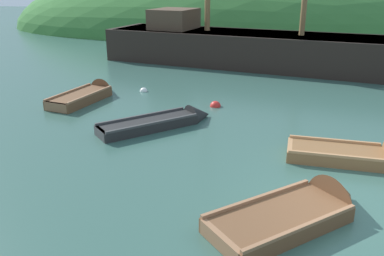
{
  "coord_description": "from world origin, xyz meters",
  "views": [
    {
      "loc": [
        -2.08,
        -7.48,
        4.42
      ],
      "look_at": [
        -3.77,
        3.6,
        0.28
      ],
      "focal_mm": 37.78,
      "sensor_mm": 36.0,
      "label": 1
    }
  ],
  "objects_px": {
    "rowboat_outer_right": "(89,96)",
    "rowboat_far": "(357,158)",
    "sailing_ship": "(244,53)",
    "buoy_white": "(144,91)",
    "buoy_red": "(215,106)",
    "rowboat_near_dock": "(164,123)",
    "rowboat_center": "(303,213)"
  },
  "relations": [
    {
      "from": "rowboat_outer_right",
      "to": "rowboat_center",
      "type": "bearing_deg",
      "value": -120.02
    },
    {
      "from": "rowboat_center",
      "to": "buoy_red",
      "type": "bearing_deg",
      "value": 68.96
    },
    {
      "from": "sailing_ship",
      "to": "rowboat_outer_right",
      "type": "distance_m",
      "value": 9.65
    },
    {
      "from": "rowboat_far",
      "to": "rowboat_center",
      "type": "distance_m",
      "value": 3.31
    },
    {
      "from": "sailing_ship",
      "to": "rowboat_near_dock",
      "type": "relative_size",
      "value": 5.15
    },
    {
      "from": "rowboat_outer_right",
      "to": "rowboat_far",
      "type": "bearing_deg",
      "value": -101.6
    },
    {
      "from": "rowboat_center",
      "to": "buoy_white",
      "type": "height_order",
      "value": "rowboat_center"
    },
    {
      "from": "rowboat_outer_right",
      "to": "rowboat_near_dock",
      "type": "bearing_deg",
      "value": -110.96
    },
    {
      "from": "rowboat_center",
      "to": "buoy_white",
      "type": "distance_m",
      "value": 10.42
    },
    {
      "from": "rowboat_far",
      "to": "rowboat_outer_right",
      "type": "relative_size",
      "value": 0.88
    },
    {
      "from": "rowboat_outer_right",
      "to": "buoy_white",
      "type": "bearing_deg",
      "value": -37.6
    },
    {
      "from": "rowboat_near_dock",
      "to": "buoy_white",
      "type": "relative_size",
      "value": 11.18
    },
    {
      "from": "sailing_ship",
      "to": "rowboat_far",
      "type": "xyz_separation_m",
      "value": [
        3.28,
        -12.2,
        -0.53
      ]
    },
    {
      "from": "sailing_ship",
      "to": "buoy_white",
      "type": "bearing_deg",
      "value": -107.53
    },
    {
      "from": "sailing_ship",
      "to": "rowboat_far",
      "type": "height_order",
      "value": "sailing_ship"
    },
    {
      "from": "buoy_white",
      "to": "buoy_red",
      "type": "bearing_deg",
      "value": -27.71
    },
    {
      "from": "rowboat_near_dock",
      "to": "rowboat_far",
      "type": "bearing_deg",
      "value": -60.49
    },
    {
      "from": "buoy_red",
      "to": "sailing_ship",
      "type": "bearing_deg",
      "value": 84.4
    },
    {
      "from": "rowboat_outer_right",
      "to": "rowboat_center",
      "type": "height_order",
      "value": "rowboat_center"
    },
    {
      "from": "rowboat_far",
      "to": "rowboat_center",
      "type": "xyz_separation_m",
      "value": [
        -1.65,
        -2.88,
        0.0
      ]
    },
    {
      "from": "sailing_ship",
      "to": "rowboat_far",
      "type": "distance_m",
      "value": 12.65
    },
    {
      "from": "rowboat_near_dock",
      "to": "rowboat_center",
      "type": "xyz_separation_m",
      "value": [
        3.84,
        -4.79,
        0.01
      ]
    },
    {
      "from": "sailing_ship",
      "to": "rowboat_far",
      "type": "bearing_deg",
      "value": -60.26
    },
    {
      "from": "buoy_red",
      "to": "buoy_white",
      "type": "bearing_deg",
      "value": 152.29
    },
    {
      "from": "rowboat_far",
      "to": "rowboat_outer_right",
      "type": "height_order",
      "value": "rowboat_far"
    },
    {
      "from": "rowboat_center",
      "to": "buoy_red",
      "type": "distance_m",
      "value": 7.52
    },
    {
      "from": "rowboat_center",
      "to": "buoy_white",
      "type": "xyz_separation_m",
      "value": [
        -5.6,
        8.79,
        -0.1
      ]
    },
    {
      "from": "rowboat_outer_right",
      "to": "buoy_white",
      "type": "relative_size",
      "value": 11.21
    },
    {
      "from": "rowboat_far",
      "to": "rowboat_outer_right",
      "type": "bearing_deg",
      "value": 159.54
    },
    {
      "from": "buoy_red",
      "to": "buoy_white",
      "type": "xyz_separation_m",
      "value": [
        -3.18,
        1.67,
        0.0
      ]
    },
    {
      "from": "buoy_red",
      "to": "rowboat_center",
      "type": "bearing_deg",
      "value": -71.24
    },
    {
      "from": "rowboat_near_dock",
      "to": "rowboat_far",
      "type": "distance_m",
      "value": 5.81
    }
  ]
}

